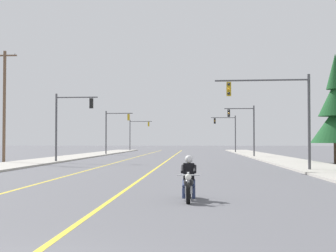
% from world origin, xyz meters
% --- Properties ---
extents(lane_stripe_center, '(0.16, 100.00, 0.01)m').
position_xyz_m(lane_stripe_center, '(0.05, 45.00, 0.00)').
color(lane_stripe_center, yellow).
rests_on(lane_stripe_center, ground).
extents(lane_stripe_left, '(0.16, 100.00, 0.01)m').
position_xyz_m(lane_stripe_left, '(-4.28, 45.00, 0.00)').
color(lane_stripe_left, yellow).
rests_on(lane_stripe_left, ground).
extents(sidewalk_kerb_right, '(4.40, 110.00, 0.14)m').
position_xyz_m(sidewalk_kerb_right, '(11.39, 40.00, 0.07)').
color(sidewalk_kerb_right, '#ADA89E').
rests_on(sidewalk_kerb_right, ground).
extents(sidewalk_kerb_left, '(4.40, 110.00, 0.14)m').
position_xyz_m(sidewalk_kerb_left, '(-11.39, 40.00, 0.07)').
color(sidewalk_kerb_left, '#ADA89E').
rests_on(sidewalk_kerb_left, ground).
extents(motorcycle_with_rider, '(0.70, 2.19, 1.46)m').
position_xyz_m(motorcycle_with_rider, '(2.58, 9.61, 0.59)').
color(motorcycle_with_rider, black).
rests_on(motorcycle_with_rider, ground).
extents(traffic_signal_near_right, '(6.04, 0.48, 6.20)m').
position_xyz_m(traffic_signal_near_right, '(8.28, 25.01, 4.17)').
color(traffic_signal_near_right, '#47474C').
rests_on(traffic_signal_near_right, ground).
extents(traffic_signal_near_left, '(3.87, 0.37, 6.20)m').
position_xyz_m(traffic_signal_near_left, '(-8.56, 36.41, 4.03)').
color(traffic_signal_near_left, '#47474C').
rests_on(traffic_signal_near_left, ground).
extents(traffic_signal_mid_right, '(3.61, 0.37, 6.20)m').
position_xyz_m(traffic_signal_mid_right, '(8.90, 52.05, 4.02)').
color(traffic_signal_mid_right, '#47474C').
rests_on(traffic_signal_mid_right, ground).
extents(traffic_signal_mid_left, '(3.87, 0.37, 6.20)m').
position_xyz_m(traffic_signal_mid_left, '(-8.63, 61.14, 4.03)').
color(traffic_signal_mid_left, '#47474C').
rests_on(traffic_signal_mid_left, ground).
extents(traffic_signal_far_right, '(4.13, 0.57, 6.20)m').
position_xyz_m(traffic_signal_far_right, '(8.42, 74.46, 4.05)').
color(traffic_signal_far_right, '#47474C').
rests_on(traffic_signal_far_right, ground).
extents(traffic_signal_far_left, '(4.47, 0.37, 6.20)m').
position_xyz_m(traffic_signal_far_left, '(-8.76, 88.72, 4.07)').
color(traffic_signal_far_left, '#47474C').
rests_on(traffic_signal_far_left, ground).
extents(utility_pole_left_near, '(2.13, 0.26, 9.83)m').
position_xyz_m(utility_pole_left_near, '(-13.82, 35.01, 5.12)').
color(utility_pole_left_near, brown).
rests_on(utility_pole_left_near, ground).
extents(conifer_tree_right_verge_far, '(4.32, 4.32, 9.50)m').
position_xyz_m(conifer_tree_right_verge_far, '(14.92, 36.02, 4.36)').
color(conifer_tree_right_verge_far, '#423023').
rests_on(conifer_tree_right_verge_far, ground).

